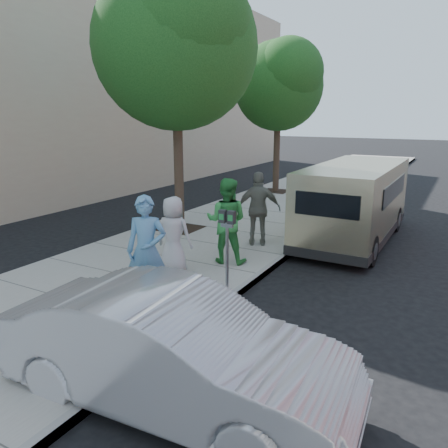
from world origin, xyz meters
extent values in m
plane|color=black|center=(0.00, 0.00, 0.00)|extent=(120.00, 120.00, 0.00)
cube|color=gray|center=(-1.00, 0.00, 0.07)|extent=(5.00, 60.00, 0.15)
cube|color=gray|center=(1.44, 0.00, 0.07)|extent=(0.12, 60.00, 0.16)
cube|color=black|center=(-2.30, 2.40, 0.15)|extent=(1.20, 1.20, 0.01)
cylinder|color=#38281E|center=(-2.30, 2.40, 2.13)|extent=(0.28, 0.28, 3.96)
sphere|color=#174517|center=(-2.30, 2.40, 5.38)|extent=(4.60, 4.60, 4.60)
sphere|color=#174517|center=(-1.70, 2.00, 5.88)|extent=(3.45, 3.45, 3.45)
sphere|color=#174517|center=(-2.80, 2.90, 5.67)|extent=(3.22, 3.22, 3.22)
cube|color=black|center=(-2.30, 10.00, 0.15)|extent=(1.20, 1.20, 0.01)
cylinder|color=#38281E|center=(-2.30, 10.00, 1.91)|extent=(0.28, 0.28, 3.52)
sphere|color=#174517|center=(-2.30, 10.00, 4.71)|extent=(3.80, 3.80, 3.80)
sphere|color=#174517|center=(-1.70, 9.60, 5.21)|extent=(2.85, 2.85, 2.85)
sphere|color=#174517|center=(-2.80, 10.50, 5.01)|extent=(2.66, 2.66, 2.66)
cylinder|color=gray|center=(1.25, -1.09, 0.79)|extent=(0.06, 0.06, 1.28)
cube|color=gray|center=(1.25, -1.09, 1.48)|extent=(0.25, 0.07, 0.09)
cube|color=#2D2D30|center=(1.15, -1.09, 1.64)|extent=(0.14, 0.11, 0.25)
cube|color=#2D2D30|center=(1.35, -1.09, 1.64)|extent=(0.14, 0.11, 0.25)
cube|color=beige|center=(2.52, 4.06, 1.20)|extent=(2.06, 5.42, 1.99)
cube|color=beige|center=(2.55, 7.01, 0.71)|extent=(1.85, 0.57, 0.85)
cube|color=black|center=(2.50, 1.35, 1.55)|extent=(1.50, 0.04, 0.55)
cylinder|color=black|center=(1.66, 5.85, 0.38)|extent=(0.27, 0.76, 0.76)
cylinder|color=black|center=(3.42, 5.83, 0.38)|extent=(0.27, 0.76, 0.76)
cylinder|color=black|center=(1.62, 2.18, 0.38)|extent=(0.27, 0.76, 0.76)
cylinder|color=black|center=(3.39, 2.16, 0.38)|extent=(0.27, 0.76, 0.76)
imported|color=#ADAEB4|center=(2.30, -4.38, 0.75)|extent=(4.63, 1.86, 1.50)
imported|color=#568DB6|center=(0.26, -2.34, 1.16)|extent=(0.87, 0.75, 2.02)
imported|color=green|center=(0.44, 0.37, 1.15)|extent=(1.14, 1.00, 2.00)
imported|color=#AFAFB2|center=(-0.28, -0.75, 1.00)|extent=(0.89, 0.65, 1.69)
imported|color=slate|center=(0.51, 2.00, 1.13)|extent=(1.24, 0.94, 1.96)
camera|label=1|loc=(5.17, -8.28, 3.58)|focal=35.00mm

